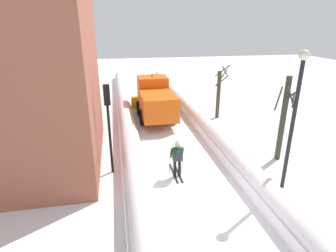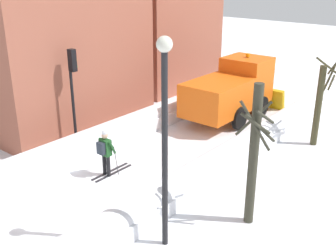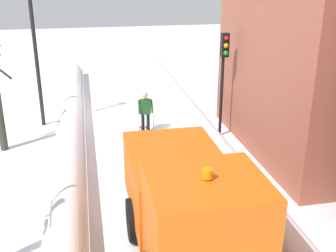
{
  "view_description": "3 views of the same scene",
  "coord_description": "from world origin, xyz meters",
  "px_view_note": "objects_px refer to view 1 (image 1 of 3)",
  "views": [
    {
      "loc": [
        -3.07,
        -8.16,
        6.62
      ],
      "look_at": [
        -0.14,
        6.85,
        0.91
      ],
      "focal_mm": 29.17,
      "sensor_mm": 36.0,
      "label": 1
    },
    {
      "loc": [
        9.92,
        -6.49,
        7.25
      ],
      "look_at": [
        0.04,
        5.5,
        1.25
      ],
      "focal_mm": 44.12,
      "sensor_mm": 36.0,
      "label": 2
    },
    {
      "loc": [
        1.75,
        18.88,
        6.56
      ],
      "look_at": [
        -0.69,
        6.67,
        1.78
      ],
      "focal_mm": 44.87,
      "sensor_mm": 36.0,
      "label": 3
    }
  ],
  "objects_px": {
    "bare_tree_near": "(283,117)",
    "bare_tree_mid": "(219,93)",
    "plow_truck": "(155,99)",
    "skier": "(177,157)",
    "traffic_light_pole": "(108,112)",
    "street_lamp": "(295,107)"
  },
  "relations": [
    {
      "from": "bare_tree_mid",
      "to": "street_lamp",
      "type": "bearing_deg",
      "value": -93.61
    },
    {
      "from": "traffic_light_pole",
      "to": "bare_tree_mid",
      "type": "relative_size",
      "value": 1.06
    },
    {
      "from": "plow_truck",
      "to": "skier",
      "type": "height_order",
      "value": "plow_truck"
    },
    {
      "from": "plow_truck",
      "to": "skier",
      "type": "xyz_separation_m",
      "value": [
        -0.25,
        -8.34,
        -0.48
      ]
    },
    {
      "from": "skier",
      "to": "bare_tree_near",
      "type": "height_order",
      "value": "bare_tree_near"
    },
    {
      "from": "skier",
      "to": "traffic_light_pole",
      "type": "bearing_deg",
      "value": 160.09
    },
    {
      "from": "traffic_light_pole",
      "to": "street_lamp",
      "type": "bearing_deg",
      "value": -21.21
    },
    {
      "from": "bare_tree_near",
      "to": "traffic_light_pole",
      "type": "bearing_deg",
      "value": 177.58
    },
    {
      "from": "plow_truck",
      "to": "bare_tree_mid",
      "type": "bearing_deg",
      "value": -7.66
    },
    {
      "from": "bare_tree_near",
      "to": "bare_tree_mid",
      "type": "distance_m",
      "value": 7.06
    },
    {
      "from": "street_lamp",
      "to": "bare_tree_near",
      "type": "bearing_deg",
      "value": 62.46
    },
    {
      "from": "skier",
      "to": "bare_tree_mid",
      "type": "relative_size",
      "value": 0.46
    },
    {
      "from": "bare_tree_near",
      "to": "skier",
      "type": "bearing_deg",
      "value": -172.77
    },
    {
      "from": "street_lamp",
      "to": "bare_tree_near",
      "type": "xyz_separation_m",
      "value": [
        1.27,
        2.44,
        -1.32
      ]
    },
    {
      "from": "street_lamp",
      "to": "plow_truck",
      "type": "bearing_deg",
      "value": 111.8
    },
    {
      "from": "skier",
      "to": "traffic_light_pole",
      "type": "height_order",
      "value": "traffic_light_pole"
    },
    {
      "from": "traffic_light_pole",
      "to": "bare_tree_near",
      "type": "relative_size",
      "value": 0.97
    },
    {
      "from": "street_lamp",
      "to": "bare_tree_mid",
      "type": "distance_m",
      "value": 9.62
    },
    {
      "from": "skier",
      "to": "traffic_light_pole",
      "type": "relative_size",
      "value": 0.43
    },
    {
      "from": "traffic_light_pole",
      "to": "bare_tree_near",
      "type": "height_order",
      "value": "bare_tree_near"
    },
    {
      "from": "skier",
      "to": "bare_tree_near",
      "type": "distance_m",
      "value": 5.74
    },
    {
      "from": "plow_truck",
      "to": "traffic_light_pole",
      "type": "bearing_deg",
      "value": -113.61
    }
  ]
}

